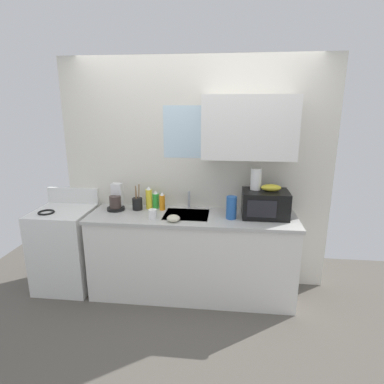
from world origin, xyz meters
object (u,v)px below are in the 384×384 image
dish_soap_bottle_green (156,200)px  banana_bunch (271,188)px  stove_range (66,248)px  dish_soap_bottle_yellow (149,198)px  mug_white (153,214)px  utensil_crock (137,203)px  microwave (265,204)px  coffee_maker (116,200)px  small_bowl (173,218)px  dish_soap_bottle_orange (162,202)px  cereal_canister (231,208)px  paper_towel_roll (256,179)px

dish_soap_bottle_green → banana_bunch: bearing=-6.9°
stove_range → dish_soap_bottle_yellow: 1.10m
banana_bunch → dish_soap_bottle_yellow: size_ratio=0.80×
mug_white → utensil_crock: (-0.23, 0.26, 0.02)m
microwave → banana_bunch: banana_bunch is taller
dish_soap_bottle_green → dish_soap_bottle_yellow: dish_soap_bottle_yellow is taller
coffee_maker → small_bowl: 0.75m
stove_range → dish_soap_bottle_orange: 1.21m
utensil_crock → cereal_canister: bearing=-9.5°
banana_bunch → dish_soap_bottle_yellow: bearing=174.4°
dish_soap_bottle_yellow → mug_white: dish_soap_bottle_yellow is taller
utensil_crock → mug_white: bearing=-48.4°
dish_soap_bottle_yellow → small_bowl: size_ratio=1.92×
stove_range → mug_white: bearing=-7.9°
mug_white → small_bowl: 0.23m
microwave → dish_soap_bottle_orange: 1.09m
dish_soap_bottle_green → utensil_crock: 0.20m
dish_soap_bottle_yellow → utensil_crock: 0.14m
banana_bunch → small_bowl: bearing=-165.3°
microwave → dish_soap_bottle_green: size_ratio=2.31×
dish_soap_bottle_orange → mug_white: 0.29m
stove_range → cereal_canister: (1.82, -0.05, 0.56)m
coffee_maker → dish_soap_bottle_yellow: 0.35m
stove_range → microwave: microwave is taller
coffee_maker → mug_white: 0.53m
dish_soap_bottle_yellow → dish_soap_bottle_orange: bearing=-12.4°
dish_soap_bottle_green → coffee_maker: bearing=-167.9°
dish_soap_bottle_yellow → utensil_crock: bearing=-153.9°
dish_soap_bottle_yellow → cereal_canister: 0.92m
stove_range → dish_soap_bottle_yellow: size_ratio=4.34×
microwave → dish_soap_bottle_green: (-1.17, 0.15, -0.04)m
dish_soap_bottle_orange → dish_soap_bottle_green: same height
microwave → dish_soap_bottle_orange: size_ratio=2.31×
paper_towel_roll → dish_soap_bottle_orange: 1.02m
stove_range → coffee_maker: size_ratio=3.86×
small_bowl → mug_white: bearing=164.7°
cereal_canister → dish_soap_bottle_orange: bearing=165.4°
microwave → small_bowl: size_ratio=3.54×
stove_range → small_bowl: (1.26, -0.20, 0.47)m
cereal_canister → coffee_maker: bearing=172.7°
dish_soap_bottle_green → cereal_canister: bearing=-16.7°
paper_towel_roll → utensil_crock: bearing=179.1°
microwave → mug_white: bearing=-170.5°
dish_soap_bottle_yellow → mug_white: (0.11, -0.32, -0.07)m
microwave → cereal_canister: 0.35m
microwave → banana_bunch: 0.18m
stove_range → mug_white: stove_range is taller
mug_white → small_bowl: (0.22, -0.06, -0.02)m
paper_towel_roll → small_bowl: size_ratio=1.69×
banana_bunch → dish_soap_bottle_orange: banana_bunch is taller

